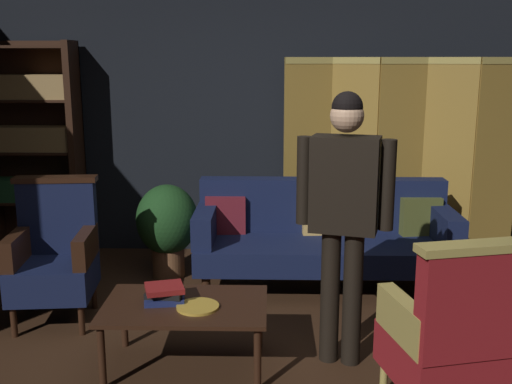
{
  "coord_description": "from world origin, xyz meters",
  "views": [
    {
      "loc": [
        0.1,
        -3.42,
        1.88
      ],
      "look_at": [
        0.0,
        0.8,
        0.95
      ],
      "focal_mm": 42.27,
      "sensor_mm": 36.0,
      "label": 1
    }
  ],
  "objects_px": {
    "armchair_gilt_accent": "(452,336)",
    "book_black_cloth": "(165,293)",
    "armchair_wing_left": "(55,255)",
    "potted_plant": "(167,224)",
    "bookshelf": "(33,145)",
    "book_red_leather": "(164,288)",
    "folding_screen": "(399,159)",
    "coffee_table": "(185,311)",
    "brass_tray": "(198,307)",
    "standing_figure": "(344,205)",
    "velvet_couch": "(323,233)",
    "book_navy_cloth": "(165,299)"
  },
  "relations": [
    {
      "from": "armchair_gilt_accent",
      "to": "folding_screen",
      "type": "bearing_deg",
      "value": 84.56
    },
    {
      "from": "armchair_gilt_accent",
      "to": "book_red_leather",
      "type": "xyz_separation_m",
      "value": [
        -1.59,
        0.57,
        0.02
      ]
    },
    {
      "from": "bookshelf",
      "to": "potted_plant",
      "type": "bearing_deg",
      "value": -23.12
    },
    {
      "from": "armchair_wing_left",
      "to": "book_black_cloth",
      "type": "relative_size",
      "value": 4.72
    },
    {
      "from": "armchair_wing_left",
      "to": "standing_figure",
      "type": "bearing_deg",
      "value": -16.64
    },
    {
      "from": "bookshelf",
      "to": "armchair_wing_left",
      "type": "distance_m",
      "value": 1.73
    },
    {
      "from": "velvet_couch",
      "to": "book_red_leather",
      "type": "bearing_deg",
      "value": -127.83
    },
    {
      "from": "folding_screen",
      "to": "coffee_table",
      "type": "distance_m",
      "value": 2.76
    },
    {
      "from": "book_black_cloth",
      "to": "potted_plant",
      "type": "bearing_deg",
      "value": 98.95
    },
    {
      "from": "brass_tray",
      "to": "potted_plant",
      "type": "bearing_deg",
      "value": 105.57
    },
    {
      "from": "velvet_couch",
      "to": "armchair_gilt_accent",
      "type": "relative_size",
      "value": 2.04
    },
    {
      "from": "armchair_gilt_accent",
      "to": "standing_figure",
      "type": "xyz_separation_m",
      "value": [
        -0.5,
        0.65,
        0.54
      ]
    },
    {
      "from": "book_navy_cloth",
      "to": "brass_tray",
      "type": "relative_size",
      "value": 0.93
    },
    {
      "from": "bookshelf",
      "to": "armchair_wing_left",
      "type": "bearing_deg",
      "value": -64.99
    },
    {
      "from": "brass_tray",
      "to": "book_red_leather",
      "type": "bearing_deg",
      "value": 158.02
    },
    {
      "from": "book_red_leather",
      "to": "brass_tray",
      "type": "xyz_separation_m",
      "value": [
        0.21,
        -0.09,
        -0.08
      ]
    },
    {
      "from": "velvet_couch",
      "to": "book_black_cloth",
      "type": "height_order",
      "value": "velvet_couch"
    },
    {
      "from": "potted_plant",
      "to": "brass_tray",
      "type": "height_order",
      "value": "potted_plant"
    },
    {
      "from": "armchair_wing_left",
      "to": "potted_plant",
      "type": "height_order",
      "value": "armchair_wing_left"
    },
    {
      "from": "folding_screen",
      "to": "velvet_couch",
      "type": "height_order",
      "value": "folding_screen"
    },
    {
      "from": "book_navy_cloth",
      "to": "book_red_leather",
      "type": "height_order",
      "value": "book_red_leather"
    },
    {
      "from": "standing_figure",
      "to": "book_black_cloth",
      "type": "height_order",
      "value": "standing_figure"
    },
    {
      "from": "armchair_wing_left",
      "to": "standing_figure",
      "type": "xyz_separation_m",
      "value": [
        2.01,
        -0.6,
        0.54
      ]
    },
    {
      "from": "book_black_cloth",
      "to": "armchair_wing_left",
      "type": "bearing_deg",
      "value": 143.61
    },
    {
      "from": "brass_tray",
      "to": "coffee_table",
      "type": "bearing_deg",
      "value": 144.94
    },
    {
      "from": "armchair_wing_left",
      "to": "velvet_couch",
      "type": "bearing_deg",
      "value": 19.96
    },
    {
      "from": "velvet_couch",
      "to": "armchair_gilt_accent",
      "type": "height_order",
      "value": "armchair_gilt_accent"
    },
    {
      "from": "velvet_couch",
      "to": "coffee_table",
      "type": "relative_size",
      "value": 2.12
    },
    {
      "from": "coffee_table",
      "to": "standing_figure",
      "type": "height_order",
      "value": "standing_figure"
    },
    {
      "from": "book_red_leather",
      "to": "folding_screen",
      "type": "bearing_deg",
      "value": 48.13
    },
    {
      "from": "book_black_cloth",
      "to": "bookshelf",
      "type": "bearing_deg",
      "value": 126.78
    },
    {
      "from": "bookshelf",
      "to": "coffee_table",
      "type": "xyz_separation_m",
      "value": [
        1.73,
        -2.17,
        -0.71
      ]
    },
    {
      "from": "book_navy_cloth",
      "to": "book_red_leather",
      "type": "distance_m",
      "value": 0.07
    },
    {
      "from": "bookshelf",
      "to": "standing_figure",
      "type": "relative_size",
      "value": 1.2
    },
    {
      "from": "armchair_gilt_accent",
      "to": "potted_plant",
      "type": "bearing_deg",
      "value": 130.6
    },
    {
      "from": "velvet_couch",
      "to": "brass_tray",
      "type": "xyz_separation_m",
      "value": [
        -0.88,
        -1.5,
        -0.03
      ]
    },
    {
      "from": "velvet_couch",
      "to": "book_navy_cloth",
      "type": "distance_m",
      "value": 1.78
    },
    {
      "from": "velvet_couch",
      "to": "book_red_leather",
      "type": "height_order",
      "value": "velvet_couch"
    },
    {
      "from": "coffee_table",
      "to": "standing_figure",
      "type": "distance_m",
      "value": 1.17
    },
    {
      "from": "armchair_gilt_accent",
      "to": "book_black_cloth",
      "type": "height_order",
      "value": "armchair_gilt_accent"
    },
    {
      "from": "book_black_cloth",
      "to": "book_red_leather",
      "type": "relative_size",
      "value": 0.97
    },
    {
      "from": "potted_plant",
      "to": "armchair_wing_left",
      "type": "bearing_deg",
      "value": -127.07
    },
    {
      "from": "potted_plant",
      "to": "book_black_cloth",
      "type": "distance_m",
      "value": 1.59
    },
    {
      "from": "book_navy_cloth",
      "to": "brass_tray",
      "type": "xyz_separation_m",
      "value": [
        0.21,
        -0.09,
        -0.01
      ]
    },
    {
      "from": "bookshelf",
      "to": "standing_figure",
      "type": "distance_m",
      "value": 3.4
    },
    {
      "from": "armchair_gilt_accent",
      "to": "brass_tray",
      "type": "relative_size",
      "value": 4.04
    },
    {
      "from": "folding_screen",
      "to": "standing_figure",
      "type": "distance_m",
      "value": 2.11
    },
    {
      "from": "bookshelf",
      "to": "book_red_leather",
      "type": "xyz_separation_m",
      "value": [
        1.61,
        -2.15,
        -0.57
      ]
    },
    {
      "from": "armchair_gilt_accent",
      "to": "brass_tray",
      "type": "height_order",
      "value": "armchair_gilt_accent"
    },
    {
      "from": "coffee_table",
      "to": "potted_plant",
      "type": "height_order",
      "value": "potted_plant"
    }
  ]
}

